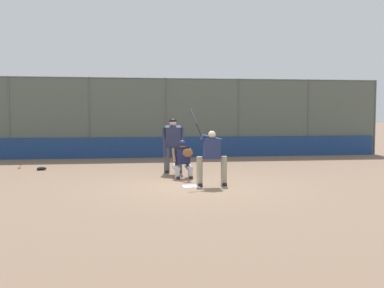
# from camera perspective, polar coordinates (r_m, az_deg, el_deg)

# --- Properties ---
(ground_plane) EXTENTS (160.00, 160.00, 0.00)m
(ground_plane) POSITION_cam_1_polar(r_m,az_deg,el_deg) (11.81, -0.14, -5.42)
(ground_plane) COLOR #7A604C
(home_plate_marker) EXTENTS (0.43, 0.43, 0.01)m
(home_plate_marker) POSITION_cam_1_polar(r_m,az_deg,el_deg) (11.81, -0.14, -5.39)
(home_plate_marker) COLOR white
(home_plate_marker) RESTS_ON ground_plane
(backstop_fence) EXTENTS (19.72, 0.08, 3.47)m
(backstop_fence) POSITION_cam_1_polar(r_m,az_deg,el_deg) (19.71, -3.36, 3.62)
(backstop_fence) COLOR #515651
(backstop_fence) RESTS_ON ground_plane
(padding_wall) EXTENTS (19.25, 0.18, 0.88)m
(padding_wall) POSITION_cam_1_polar(r_m,az_deg,el_deg) (19.67, -3.32, -0.42)
(padding_wall) COLOR navy
(padding_wall) RESTS_ON ground_plane
(bleachers_beyond) EXTENTS (13.75, 1.95, 1.16)m
(bleachers_beyond) POSITION_cam_1_polar(r_m,az_deg,el_deg) (21.96, -13.74, -0.23)
(bleachers_beyond) COLOR slate
(bleachers_beyond) RESTS_ON ground_plane
(batter_at_plate) EXTENTS (0.98, 0.61, 2.06)m
(batter_at_plate) POSITION_cam_1_polar(r_m,az_deg,el_deg) (11.85, 2.47, -1.52)
(batter_at_plate) COLOR gray
(batter_at_plate) RESTS_ON ground_plane
(catcher_behind_plate) EXTENTS (0.61, 0.72, 1.12)m
(catcher_behind_plate) POSITION_cam_1_polar(r_m,az_deg,el_deg) (13.27, -1.17, -1.87)
(catcher_behind_plate) COLOR #B7B7BC
(catcher_behind_plate) RESTS_ON ground_plane
(umpire_home) EXTENTS (0.70, 0.46, 1.74)m
(umpire_home) POSITION_cam_1_polar(r_m,az_deg,el_deg) (14.41, -2.42, -0.01)
(umpire_home) COLOR #4C4C51
(umpire_home) RESTS_ON ground_plane
(spare_bat_near_backstop) EXTENTS (0.20, 0.81, 0.07)m
(spare_bat_near_backstop) POSITION_cam_1_polar(r_m,az_deg,el_deg) (16.93, -21.05, -2.75)
(spare_bat_near_backstop) COLOR black
(spare_bat_near_backstop) RESTS_ON ground_plane
(fielding_glove_on_dirt) EXTENTS (0.32, 0.24, 0.11)m
(fielding_glove_on_dirt) POSITION_cam_1_polar(r_m,az_deg,el_deg) (16.02, -18.58, -2.97)
(fielding_glove_on_dirt) COLOR black
(fielding_glove_on_dirt) RESTS_ON ground_plane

